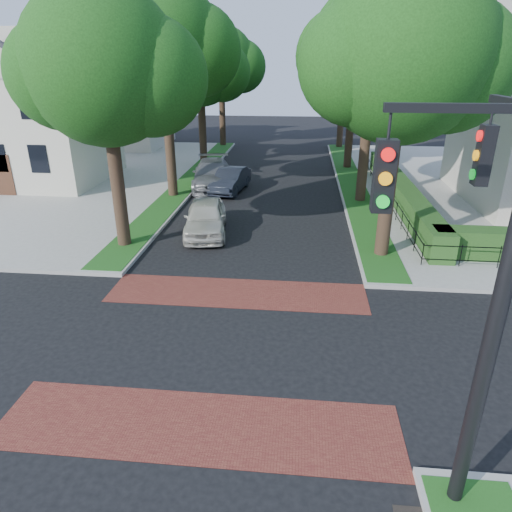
# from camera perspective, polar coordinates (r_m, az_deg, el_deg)

# --- Properties ---
(ground) EXTENTS (120.00, 120.00, 0.00)m
(ground) POSITION_cam_1_polar(r_m,az_deg,el_deg) (13.38, -4.26, -11.00)
(ground) COLOR black
(ground) RESTS_ON ground
(crosswalk_far) EXTENTS (9.00, 2.20, 0.01)m
(crosswalk_far) POSITION_cam_1_polar(r_m,az_deg,el_deg) (16.09, -2.35, -4.63)
(crosswalk_far) COLOR maroon
(crosswalk_far) RESTS_ON ground
(crosswalk_near) EXTENTS (9.00, 2.20, 0.01)m
(crosswalk_near) POSITION_cam_1_polar(r_m,az_deg,el_deg) (10.93, -7.26, -20.33)
(crosswalk_near) COLOR maroon
(crosswalk_near) RESTS_ON ground
(grass_strip_ne) EXTENTS (1.60, 29.80, 0.02)m
(grass_strip_ne) POSITION_cam_1_polar(r_m,az_deg,el_deg) (31.06, 11.86, 8.98)
(grass_strip_ne) COLOR #1B4413
(grass_strip_ne) RESTS_ON sidewalk_ne
(grass_strip_nw) EXTENTS (1.60, 29.80, 0.02)m
(grass_strip_nw) POSITION_cam_1_polar(r_m,az_deg,el_deg) (31.77, -8.15, 9.55)
(grass_strip_nw) COLOR #1B4413
(grass_strip_nw) RESTS_ON sidewalk_nw
(tree_right_near) EXTENTS (7.75, 6.67, 10.66)m
(tree_right_near) POSITION_cam_1_polar(r_m,az_deg,el_deg) (18.47, 18.18, 22.50)
(tree_right_near) COLOR black
(tree_right_near) RESTS_ON sidewalk_ne
(tree_right_mid) EXTENTS (8.25, 7.09, 11.22)m
(tree_right_mid) POSITION_cam_1_polar(r_m,az_deg,el_deg) (26.39, 14.67, 23.52)
(tree_right_mid) COLOR black
(tree_right_mid) RESTS_ON sidewalk_ne
(tree_right_far) EXTENTS (7.25, 6.23, 9.74)m
(tree_right_far) POSITION_cam_1_polar(r_m,az_deg,el_deg) (35.30, 12.34, 21.69)
(tree_right_far) COLOR black
(tree_right_far) RESTS_ON sidewalk_ne
(tree_right_back) EXTENTS (7.50, 6.45, 10.20)m
(tree_right_back) POSITION_cam_1_polar(r_m,az_deg,el_deg) (44.26, 11.15, 22.44)
(tree_right_back) COLOR black
(tree_right_back) RESTS_ON sidewalk_ne
(tree_left_near) EXTENTS (7.50, 6.45, 10.20)m
(tree_left_near) POSITION_cam_1_polar(r_m,az_deg,el_deg) (19.60, -17.96, 21.44)
(tree_left_near) COLOR black
(tree_left_near) RESTS_ON sidewalk_nw
(tree_left_mid) EXTENTS (8.00, 6.88, 11.48)m
(tree_left_mid) POSITION_cam_1_polar(r_m,az_deg,el_deg) (27.20, -11.23, 24.52)
(tree_left_mid) COLOR black
(tree_left_mid) RESTS_ON sidewalk_nw
(tree_left_far) EXTENTS (7.00, 6.02, 9.86)m
(tree_left_far) POSITION_cam_1_polar(r_m,az_deg,el_deg) (35.90, -6.81, 22.38)
(tree_left_far) COLOR black
(tree_left_far) RESTS_ON sidewalk_nw
(tree_left_back) EXTENTS (7.75, 6.66, 10.44)m
(tree_left_back) POSITION_cam_1_polar(r_m,az_deg,el_deg) (44.76, -4.21, 22.96)
(tree_left_back) COLOR black
(tree_left_back) RESTS_ON sidewalk_nw
(hedge_main_road) EXTENTS (1.00, 18.00, 1.20)m
(hedge_main_road) POSITION_cam_1_polar(r_m,az_deg,el_deg) (27.34, 17.58, 7.77)
(hedge_main_road) COLOR #1B4317
(hedge_main_road) RESTS_ON sidewalk_ne
(fence_main_road) EXTENTS (0.06, 18.00, 0.90)m
(fence_main_road) POSITION_cam_1_polar(r_m,az_deg,el_deg) (27.23, 15.88, 7.58)
(fence_main_road) COLOR black
(fence_main_road) RESTS_ON sidewalk_ne
(house_left_near) EXTENTS (10.00, 9.00, 10.14)m
(house_left_near) POSITION_cam_1_polar(r_m,az_deg,el_deg) (33.90, -26.71, 16.66)
(house_left_near) COLOR beige
(house_left_near) RESTS_ON sidewalk_nw
(house_left_far) EXTENTS (10.00, 9.00, 10.14)m
(house_left_far) POSITION_cam_1_polar(r_m,az_deg,el_deg) (46.41, -17.51, 19.11)
(house_left_far) COLOR beige
(house_left_far) RESTS_ON sidewalk_nw
(traffic_signal) EXTENTS (2.17, 2.00, 8.00)m
(traffic_signal) POSITION_cam_1_polar(r_m,az_deg,el_deg) (7.59, 26.99, -1.06)
(traffic_signal) COLOR black
(traffic_signal) RESTS_ON sidewalk_se
(parked_car_front) EXTENTS (2.55, 4.90, 1.59)m
(parked_car_front) POSITION_cam_1_polar(r_m,az_deg,el_deg) (21.50, -6.32, 4.83)
(parked_car_front) COLOR beige
(parked_car_front) RESTS_ON ground
(parked_car_middle) EXTENTS (2.14, 4.58, 1.45)m
(parked_car_middle) POSITION_cam_1_polar(r_m,az_deg,el_deg) (28.74, -3.23, 9.46)
(parked_car_middle) COLOR black
(parked_car_middle) RESTS_ON ground
(parked_car_rear) EXTENTS (3.25, 6.17, 1.71)m
(parked_car_rear) POSITION_cam_1_polar(r_m,az_deg,el_deg) (29.79, -5.48, 10.14)
(parked_car_rear) COLOR slate
(parked_car_rear) RESTS_ON ground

